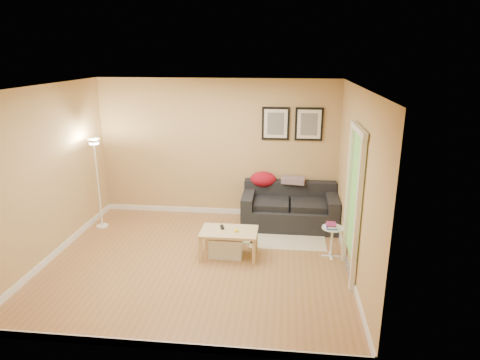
{
  "coord_description": "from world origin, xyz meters",
  "views": [
    {
      "loc": [
        1.26,
        -5.63,
        3.05
      ],
      "look_at": [
        0.55,
        0.85,
        1.05
      ],
      "focal_mm": 31.39,
      "sensor_mm": 36.0,
      "label": 1
    }
  ],
  "objects_px": {
    "floor_lamp": "(98,186)",
    "sofa": "(290,206)",
    "coffee_table": "(229,243)",
    "side_table": "(332,242)",
    "book_stack": "(332,226)",
    "storage_bin": "(226,245)"
  },
  "relations": [
    {
      "from": "floor_lamp",
      "to": "sofa",
      "type": "bearing_deg",
      "value": 7.21
    },
    {
      "from": "coffee_table",
      "to": "side_table",
      "type": "height_order",
      "value": "side_table"
    },
    {
      "from": "sofa",
      "to": "coffee_table",
      "type": "height_order",
      "value": "sofa"
    },
    {
      "from": "side_table",
      "to": "floor_lamp",
      "type": "relative_size",
      "value": 0.3
    },
    {
      "from": "floor_lamp",
      "to": "book_stack",
      "type": "bearing_deg",
      "value": -10.71
    },
    {
      "from": "sofa",
      "to": "side_table",
      "type": "height_order",
      "value": "sofa"
    },
    {
      "from": "storage_bin",
      "to": "floor_lamp",
      "type": "bearing_deg",
      "value": 160.37
    },
    {
      "from": "coffee_table",
      "to": "storage_bin",
      "type": "bearing_deg",
      "value": 128.31
    },
    {
      "from": "sofa",
      "to": "storage_bin",
      "type": "height_order",
      "value": "sofa"
    },
    {
      "from": "coffee_table",
      "to": "storage_bin",
      "type": "distance_m",
      "value": 0.08
    },
    {
      "from": "coffee_table",
      "to": "side_table",
      "type": "distance_m",
      "value": 1.58
    },
    {
      "from": "book_stack",
      "to": "storage_bin",
      "type": "bearing_deg",
      "value": 174.87
    },
    {
      "from": "book_stack",
      "to": "floor_lamp",
      "type": "bearing_deg",
      "value": 160.59
    },
    {
      "from": "sofa",
      "to": "book_stack",
      "type": "height_order",
      "value": "sofa"
    },
    {
      "from": "sofa",
      "to": "book_stack",
      "type": "bearing_deg",
      "value": -62.29
    },
    {
      "from": "storage_bin",
      "to": "side_table",
      "type": "height_order",
      "value": "side_table"
    },
    {
      "from": "coffee_table",
      "to": "side_table",
      "type": "bearing_deg",
      "value": -9.08
    },
    {
      "from": "storage_bin",
      "to": "floor_lamp",
      "type": "xyz_separation_m",
      "value": [
        -2.4,
        0.86,
        0.61
      ]
    },
    {
      "from": "book_stack",
      "to": "floor_lamp",
      "type": "distance_m",
      "value": 4.08
    },
    {
      "from": "coffee_table",
      "to": "sofa",
      "type": "bearing_deg",
      "value": 40.39
    },
    {
      "from": "coffee_table",
      "to": "side_table",
      "type": "relative_size",
      "value": 1.75
    },
    {
      "from": "sofa",
      "to": "side_table",
      "type": "distance_m",
      "value": 1.34
    }
  ]
}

